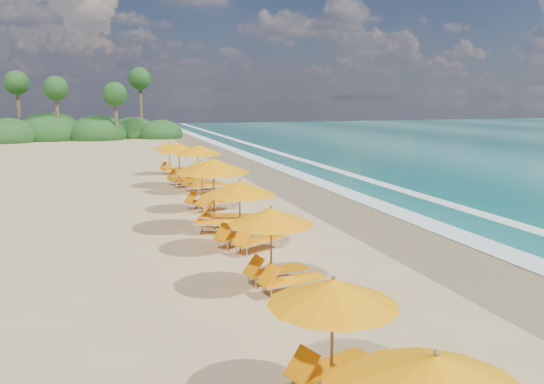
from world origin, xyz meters
The scene contains 12 objects.
ground centered at (0.00, 0.00, 0.00)m, with size 160.00×160.00×0.00m, color tan.
wet_sand centered at (4.00, 0.00, 0.01)m, with size 4.00×160.00×0.01m, color #816C4D.
surf_foam centered at (6.70, 0.00, 0.03)m, with size 4.00×160.00×0.01m.
station_1 centered at (-2.64, -11.57, 1.14)m, with size 2.56×2.49×2.03m.
station_2 centered at (-2.01, -6.65, 1.18)m, with size 2.50×2.38×2.11m.
station_3 centered at (-1.88, -3.06, 1.25)m, with size 2.96×2.96×2.24m.
station_4 centered at (-2.05, -0.38, 1.47)m, with size 3.41×3.36×2.63m.
station_5 centered at (-1.87, 3.19, 1.19)m, with size 2.78×2.76×2.13m.
station_6 centered at (-1.22, 7.49, 1.37)m, with size 3.06×2.97×2.44m.
station_7 centered at (-1.83, 9.65, 1.32)m, with size 2.75×2.61×2.36m.
station_8 centered at (-1.78, 14.37, 1.13)m, with size 2.50×2.42×2.02m.
treeline centered at (-9.94, 45.51, 1.00)m, with size 25.80×8.80×9.74m.
Camera 1 is at (-6.00, -18.62, 4.63)m, focal length 35.68 mm.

